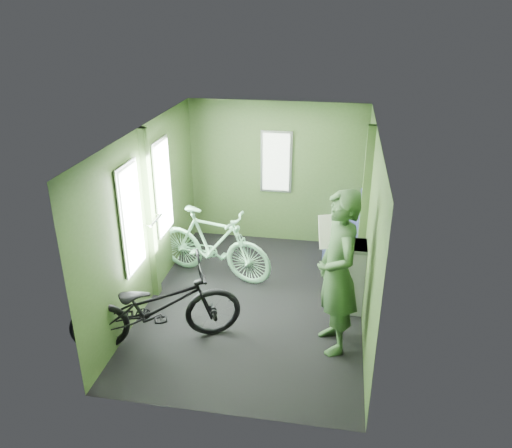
{
  "coord_description": "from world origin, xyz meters",
  "views": [
    {
      "loc": [
        0.98,
        -5.56,
        3.67
      ],
      "look_at": [
        0.0,
        0.1,
        1.1
      ],
      "focal_mm": 35.0,
      "sensor_mm": 36.0,
      "label": 1
    }
  ],
  "objects": [
    {
      "name": "passenger",
      "position": [
        1.05,
        -0.73,
        0.96
      ],
      "size": [
        0.66,
        0.81,
        1.92
      ],
      "rotation": [
        0.0,
        0.0,
        -1.25
      ],
      "color": "#32522D",
      "rests_on": "ground"
    },
    {
      "name": "room",
      "position": [
        -0.04,
        0.04,
        1.44
      ],
      "size": [
        4.0,
        4.02,
        2.31
      ],
      "color": "black",
      "rests_on": "ground"
    },
    {
      "name": "waste_box",
      "position": [
        1.26,
        0.09,
        0.46
      ],
      "size": [
        0.27,
        0.38,
        0.92
      ],
      "primitive_type": "cube",
      "color": "gray",
      "rests_on": "ground"
    },
    {
      "name": "bench_seat",
      "position": [
        1.15,
        1.45,
        0.3
      ],
      "size": [
        0.58,
        0.98,
        1.01
      ],
      "rotation": [
        0.0,
        0.0,
        -0.05
      ],
      "color": "navy",
      "rests_on": "ground"
    },
    {
      "name": "bicycle_black",
      "position": [
        -0.94,
        -1.05,
        0.0
      ],
      "size": [
        2.09,
        1.5,
        1.08
      ],
      "primitive_type": "imported",
      "rotation": [
        0.0,
        -0.1,
        1.99
      ],
      "color": "black",
      "rests_on": "ground"
    },
    {
      "name": "bicycle_mint",
      "position": [
        -0.7,
        0.57,
        0.0
      ],
      "size": [
        1.88,
        1.04,
        1.11
      ],
      "primitive_type": "imported",
      "rotation": [
        0.0,
        -0.09,
        1.31
      ],
      "color": "#86D5A1",
      "rests_on": "ground"
    }
  ]
}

